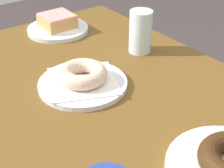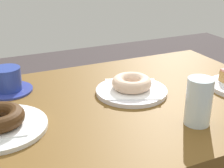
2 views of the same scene
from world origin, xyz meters
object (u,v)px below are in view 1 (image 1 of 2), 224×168
at_px(donut_sugar_ring, 82,74).
at_px(donut_glazed_square, 57,20).
at_px(plate_glazed_square, 58,29).
at_px(plate_sugar_ring, 83,84).
at_px(water_glass, 140,32).

relative_size(donut_sugar_ring, donut_glazed_square, 1.23).
relative_size(donut_sugar_ring, plate_glazed_square, 0.61).
bearing_deg(plate_sugar_ring, plate_glazed_square, -18.85).
height_order(plate_sugar_ring, plate_glazed_square, same).
height_order(donut_sugar_ring, plate_glazed_square, donut_sugar_ring).
relative_size(plate_glazed_square, donut_glazed_square, 2.01).
xyz_separation_m(plate_glazed_square, water_glass, (-0.27, -0.12, 0.05)).
distance_m(plate_glazed_square, donut_glazed_square, 0.03).
xyz_separation_m(plate_sugar_ring, donut_sugar_ring, (0.00, -0.00, 0.03)).
relative_size(plate_sugar_ring, donut_sugar_ring, 1.80).
bearing_deg(plate_sugar_ring, donut_glazed_square, -18.85).
distance_m(donut_sugar_ring, donut_glazed_square, 0.35).
bearing_deg(water_glass, donut_sugar_ring, 104.88).
xyz_separation_m(donut_sugar_ring, water_glass, (0.06, -0.24, 0.03)).
height_order(plate_sugar_ring, donut_sugar_ring, donut_sugar_ring).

